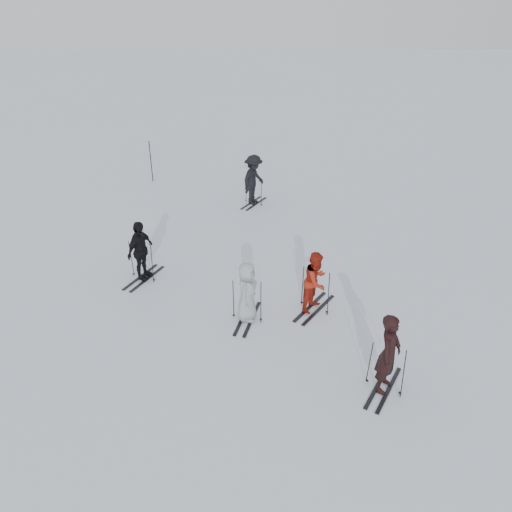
{
  "coord_description": "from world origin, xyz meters",
  "views": [
    {
      "loc": [
        -0.15,
        -11.64,
        7.98
      ],
      "look_at": [
        0.0,
        1.0,
        1.0
      ],
      "focal_mm": 35.0,
      "sensor_mm": 36.0,
      "label": 1
    }
  ],
  "objects_px": {
    "skier_near_dark": "(388,355)",
    "skier_uphill_left": "(140,251)",
    "piste_marker": "(151,161)",
    "skier_uphill_far": "(254,180)",
    "skier_grey": "(247,293)",
    "skier_red": "(316,282)"
  },
  "relations": [
    {
      "from": "skier_red",
      "to": "skier_uphill_far",
      "type": "distance_m",
      "value": 7.68
    },
    {
      "from": "skier_near_dark",
      "to": "skier_grey",
      "type": "distance_m",
      "value": 4.05
    },
    {
      "from": "skier_red",
      "to": "skier_grey",
      "type": "distance_m",
      "value": 1.91
    },
    {
      "from": "skier_grey",
      "to": "skier_near_dark",
      "type": "bearing_deg",
      "value": -116.32
    },
    {
      "from": "skier_red",
      "to": "piste_marker",
      "type": "height_order",
      "value": "piste_marker"
    },
    {
      "from": "skier_grey",
      "to": "skier_uphill_far",
      "type": "relative_size",
      "value": 0.83
    },
    {
      "from": "skier_near_dark",
      "to": "piste_marker",
      "type": "distance_m",
      "value": 15.19
    },
    {
      "from": "skier_near_dark",
      "to": "skier_uphill_far",
      "type": "xyz_separation_m",
      "value": [
        -2.81,
        10.61,
        0.04
      ]
    },
    {
      "from": "skier_grey",
      "to": "skier_uphill_left",
      "type": "distance_m",
      "value": 3.83
    },
    {
      "from": "skier_red",
      "to": "skier_uphill_far",
      "type": "height_order",
      "value": "skier_uphill_far"
    },
    {
      "from": "skier_grey",
      "to": "piste_marker",
      "type": "xyz_separation_m",
      "value": [
        -4.33,
        10.62,
        0.09
      ]
    },
    {
      "from": "skier_grey",
      "to": "skier_uphill_left",
      "type": "xyz_separation_m",
      "value": [
        -3.18,
        2.13,
        0.1
      ]
    },
    {
      "from": "skier_near_dark",
      "to": "piste_marker",
      "type": "xyz_separation_m",
      "value": [
        -7.38,
        13.28,
        -0.03
      ]
    },
    {
      "from": "skier_grey",
      "to": "piste_marker",
      "type": "relative_size",
      "value": 0.9
    },
    {
      "from": "skier_uphill_far",
      "to": "skier_near_dark",
      "type": "bearing_deg",
      "value": -134.1
    },
    {
      "from": "skier_uphill_left",
      "to": "piste_marker",
      "type": "bearing_deg",
      "value": 34.14
    },
    {
      "from": "skier_near_dark",
      "to": "skier_uphill_left",
      "type": "distance_m",
      "value": 7.86
    },
    {
      "from": "skier_uphill_far",
      "to": "piste_marker",
      "type": "relative_size",
      "value": 1.08
    },
    {
      "from": "skier_uphill_far",
      "to": "piste_marker",
      "type": "distance_m",
      "value": 5.29
    },
    {
      "from": "skier_red",
      "to": "skier_uphill_left",
      "type": "bearing_deg",
      "value": 107.04
    },
    {
      "from": "skier_uphill_left",
      "to": "skier_red",
      "type": "bearing_deg",
      "value": -82.08
    },
    {
      "from": "skier_uphill_left",
      "to": "skier_uphill_far",
      "type": "height_order",
      "value": "skier_uphill_far"
    }
  ]
}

